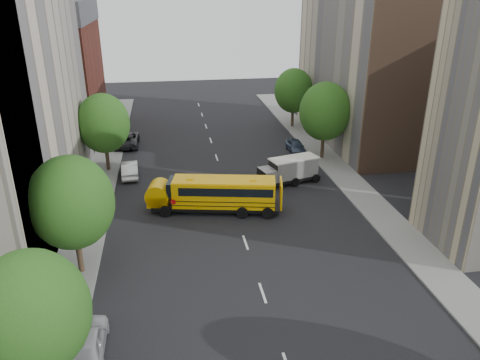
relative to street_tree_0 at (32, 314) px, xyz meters
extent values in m
plane|color=black|center=(11.00, 14.00, -4.64)|extent=(120.00, 120.00, 0.00)
cube|color=slate|center=(-0.50, 19.00, -4.58)|extent=(3.00, 80.00, 0.12)
cube|color=slate|center=(22.50, 19.00, -4.58)|extent=(3.00, 80.00, 0.12)
cube|color=silver|center=(11.00, 24.00, -4.64)|extent=(0.15, 64.00, 0.01)
cube|color=maroon|center=(-7.00, 42.00, 1.86)|extent=(10.00, 15.00, 13.00)
cube|color=#C4B499|center=(29.00, 34.00, 4.36)|extent=(10.00, 22.00, 18.00)
cube|color=brown|center=(29.00, 23.00, 4.36)|extent=(10.10, 0.30, 18.00)
ellipsoid|color=#1D4A13|center=(0.00, 0.00, 0.01)|extent=(4.80, 4.80, 5.52)
cylinder|color=#38281C|center=(0.00, 10.00, -3.20)|extent=(0.36, 0.36, 2.88)
ellipsoid|color=#1D4A13|center=(0.00, 10.00, 0.32)|extent=(5.12, 5.12, 5.89)
cylinder|color=#38281C|center=(0.00, 28.00, -3.24)|extent=(0.36, 0.36, 2.81)
ellipsoid|color=#1D4A13|center=(0.00, 28.00, 0.20)|extent=(4.99, 4.99, 5.74)
cylinder|color=#38281C|center=(22.00, 28.00, -3.16)|extent=(0.36, 0.36, 2.95)
ellipsoid|color=#1D4A13|center=(22.00, 28.00, 0.44)|extent=(5.25, 5.25, 6.04)
cylinder|color=#38281C|center=(22.00, 40.00, -3.27)|extent=(0.36, 0.36, 2.74)
ellipsoid|color=#1D4A13|center=(22.00, 40.00, 0.07)|extent=(4.86, 4.86, 5.59)
cube|color=black|center=(9.49, 17.42, -4.14)|extent=(10.38, 4.31, 0.27)
cube|color=#FDB705|center=(10.11, 17.29, -2.97)|extent=(8.42, 3.86, 2.08)
cube|color=#FDB705|center=(5.42, 18.26, -3.60)|extent=(2.01, 2.36, 0.90)
cube|color=black|center=(6.35, 18.07, -2.52)|extent=(0.86, 2.13, 1.08)
cube|color=#FDB705|center=(10.11, 17.29, -1.91)|extent=(8.39, 3.68, 0.13)
cube|color=black|center=(10.28, 17.26, -2.52)|extent=(7.72, 3.77, 0.68)
cube|color=black|center=(10.11, 17.29, -3.69)|extent=(8.43, 3.91, 0.05)
cube|color=black|center=(10.11, 17.29, -3.33)|extent=(8.43, 3.91, 0.05)
cube|color=#FDB705|center=(14.13, 16.46, -2.97)|extent=(0.59, 2.24, 2.08)
cube|color=#FDB705|center=(7.72, 17.79, -1.82)|extent=(0.64, 0.64, 0.09)
cube|color=#FDB705|center=(12.14, 16.87, -1.82)|extent=(0.64, 0.64, 0.09)
cylinder|color=#FDB705|center=(5.42, 18.26, -3.15)|extent=(2.28, 2.42, 1.90)
cylinder|color=red|center=(6.41, 16.81, -3.29)|extent=(0.45, 0.13, 0.45)
cylinder|color=black|center=(5.81, 17.03, -4.19)|extent=(0.94, 0.45, 0.90)
cylinder|color=black|center=(6.26, 19.24, -4.19)|extent=(0.94, 0.45, 0.90)
cylinder|color=black|center=(11.20, 15.91, -4.19)|extent=(0.94, 0.45, 0.90)
cylinder|color=black|center=(11.66, 18.12, -4.19)|extent=(0.94, 0.45, 0.90)
cylinder|color=black|center=(12.97, 15.55, -4.19)|extent=(0.94, 0.45, 0.90)
cylinder|color=black|center=(13.43, 17.76, -4.19)|extent=(0.94, 0.45, 0.90)
cube|color=black|center=(16.81, 22.11, -4.17)|extent=(5.92, 3.32, 0.28)
cube|color=silver|center=(17.26, 22.23, -3.19)|extent=(4.63, 2.87, 1.69)
cube|color=silver|center=(14.82, 21.55, -3.47)|extent=(1.74, 2.07, 1.12)
cube|color=silver|center=(17.26, 22.23, -2.30)|extent=(4.83, 3.01, 0.11)
cylinder|color=black|center=(15.07, 20.65, -4.25)|extent=(0.82, 0.44, 0.79)
cylinder|color=black|center=(14.57, 22.45, -4.25)|extent=(0.82, 0.44, 0.79)
cylinder|color=black|center=(17.24, 21.25, -4.25)|extent=(0.82, 0.44, 0.79)
cylinder|color=black|center=(16.73, 23.06, -4.25)|extent=(0.82, 0.44, 0.79)
cylinder|color=black|center=(19.22, 21.81, -4.25)|extent=(0.82, 0.44, 0.79)
cylinder|color=black|center=(18.72, 23.61, -4.25)|extent=(0.82, 0.44, 0.79)
imported|color=#BAB8C0|center=(1.40, 2.51, -3.90)|extent=(1.76, 4.36, 1.48)
imported|color=white|center=(2.20, 26.18, -3.93)|extent=(1.78, 4.42, 1.43)
imported|color=black|center=(1.40, 35.62, -3.86)|extent=(2.63, 5.63, 1.56)
imported|color=#313D56|center=(19.80, 30.33, -3.96)|extent=(1.61, 3.99, 1.36)
camera|label=1|loc=(5.94, -16.68, 12.45)|focal=35.00mm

